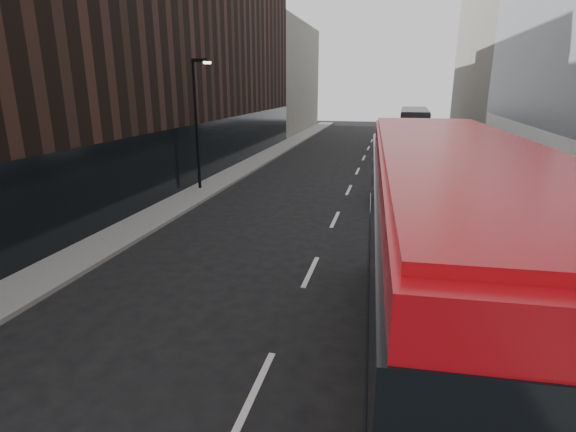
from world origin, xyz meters
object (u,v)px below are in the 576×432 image
Objects in this scene: car_b at (418,164)px; car_a at (391,185)px; grey_bus at (414,127)px; street_lamp at (197,116)px; red_bus at (447,259)px; car_c at (405,156)px.

car_a is at bearing -95.98° from car_b.
car_a is 7.98m from car_b.
car_a is (-1.72, -22.14, -1.12)m from grey_bus.
street_lamp is 25.60m from grey_bus.
red_bus is at bearing -89.79° from grey_bus.
street_lamp is at bearing -117.68° from grey_bus.
car_b is at bearing 85.62° from red_bus.
car_b is at bearing 79.12° from car_a.
red_bus is 37.35m from grey_bus.
red_bus is 2.94× the size of car_b.
car_c is at bearing -93.27° from grey_bus.
red_bus reaches higher than grey_bus.
car_b is (12.23, 8.00, -3.49)m from street_lamp.
car_c is at bearing 87.62° from red_bus.
car_b is at bearing -67.73° from car_c.
street_lamp is at bearing -131.31° from car_c.
car_a is at bearing -89.07° from car_c.
grey_bus is 14.39m from car_b.
street_lamp is 19.07m from red_bus.
car_a reaches higher than car_c.
car_b is (1.66, 7.80, -0.10)m from car_a.
grey_bus is 2.66× the size of car_b.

